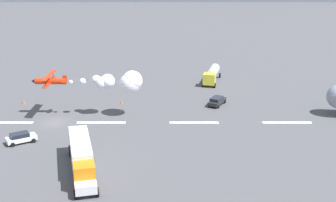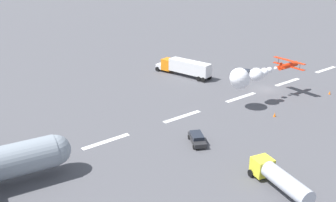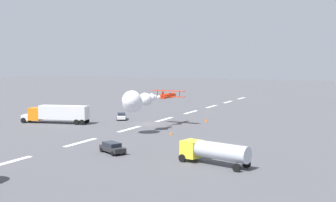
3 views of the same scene
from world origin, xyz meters
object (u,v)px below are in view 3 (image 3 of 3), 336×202
Objects in this scene: traffic_cone_near at (206,120)px; fuel_tanker_truck at (214,151)px; stunt_biplane_red at (138,101)px; airport_staff_sedan at (112,147)px; traffic_cone_far at (171,133)px; followme_car_yellow at (121,116)px; semi_truck_orange at (57,113)px.

fuel_tanker_truck is at bearing 21.98° from traffic_cone_near.
stunt_biplane_red is 1.95× the size of fuel_tanker_truck.
stunt_biplane_red is 20.01m from traffic_cone_near.
airport_staff_sedan is 6.50× the size of traffic_cone_near.
airport_staff_sedan is 17.34m from traffic_cone_far.
stunt_biplane_red reaches higher than traffic_cone_far.
airport_staff_sedan is at bearing 29.75° from followme_car_yellow.
traffic_cone_near is at bearing 178.59° from airport_staff_sedan.
fuel_tanker_truck reaches higher than traffic_cone_far.
stunt_biplane_red is at bearing 82.12° from semi_truck_orange.
followme_car_yellow is (-13.36, -11.93, -5.02)m from stunt_biplane_red.
fuel_tanker_truck is 15.22m from airport_staff_sedan.
fuel_tanker_truck is at bearing 38.74° from traffic_cone_far.
followme_car_yellow is (-10.45, 9.08, -1.31)m from semi_truck_orange.
stunt_biplane_red is 18.60m from followme_car_yellow.
semi_truck_orange is 3.15× the size of followme_car_yellow.
followme_car_yellow is 6.12× the size of traffic_cone_near.
semi_truck_orange reaches higher than traffic_cone_far.
semi_truck_orange is 19.27× the size of traffic_cone_far.
semi_truck_orange is at bearing -40.98° from followme_car_yellow.
traffic_cone_far is at bearing 93.80° from stunt_biplane_red.
traffic_cone_far is (2.48, 27.37, -1.75)m from semi_truck_orange.
traffic_cone_near is at bearing 104.98° from followme_car_yellow.
followme_car_yellow is at bearing -133.32° from fuel_tanker_truck.
followme_car_yellow is at bearing 139.02° from semi_truck_orange.
fuel_tanker_truck is (20.16, 41.55, -0.38)m from semi_truck_orange.
semi_truck_orange is at bearing -115.89° from fuel_tanker_truck.
fuel_tanker_truck is 12.77× the size of traffic_cone_far.
traffic_cone_near is 17.80m from traffic_cone_far.
stunt_biplane_red is 4.06× the size of followme_car_yellow.
followme_car_yellow reaches higher than traffic_cone_far.
traffic_cone_near is at bearing -158.02° from fuel_tanker_truck.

